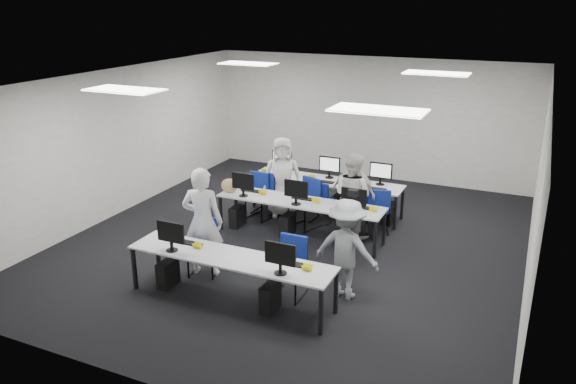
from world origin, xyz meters
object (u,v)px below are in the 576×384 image
at_px(chair_7, 378,217).
at_px(student_1, 353,195).
at_px(chair_6, 322,208).
at_px(desk_front, 230,260).
at_px(chair_0, 204,256).
at_px(student_3, 353,193).
at_px(chair_1, 289,278).
at_px(student_2, 282,177).
at_px(chair_3, 305,212).
at_px(desk_mid, 300,204).
at_px(student_0, 203,222).
at_px(chair_2, 261,204).
at_px(chair_4, 364,224).
at_px(chair_5, 264,199).
at_px(photographer, 346,249).

bearing_deg(chair_7, student_1, -152.11).
bearing_deg(chair_6, desk_front, -88.44).
xyz_separation_m(chair_0, student_3, (1.69, 2.66, 0.50)).
bearing_deg(student_1, chair_7, -111.34).
relative_size(chair_0, chair_1, 0.97).
xyz_separation_m(student_1, student_2, (-1.65, 0.42, 0.02)).
height_order(chair_3, chair_6, chair_3).
distance_m(desk_front, desk_mid, 2.60).
distance_m(chair_7, student_2, 2.13).
xyz_separation_m(desk_mid, student_0, (-0.85, -1.99, 0.23)).
bearing_deg(student_0, chair_2, -98.09).
bearing_deg(chair_4, chair_1, -118.33).
relative_size(chair_1, chair_5, 1.00).
bearing_deg(chair_0, student_0, -49.33).
height_order(desk_front, photographer, photographer).
bearing_deg(chair_4, student_0, -147.80).
distance_m(chair_0, student_3, 3.19).
relative_size(desk_front, photographer, 2.05).
xyz_separation_m(student_3, photographer, (0.70, -2.45, -0.00)).
xyz_separation_m(desk_front, chair_7, (1.27, 3.51, -0.40)).
xyz_separation_m(chair_5, student_0, (0.36, -2.92, 0.62)).
bearing_deg(chair_3, chair_6, 81.88).
bearing_deg(chair_4, chair_2, 157.88).
bearing_deg(chair_0, chair_2, 79.76).
bearing_deg(desk_mid, chair_6, 84.26).
xyz_separation_m(chair_1, chair_4, (0.37, 2.64, -0.03)).
relative_size(chair_6, chair_7, 0.96).
bearing_deg(chair_0, chair_3, 57.05).
height_order(desk_mid, chair_7, chair_7).
xyz_separation_m(chair_4, student_2, (-1.88, 0.38, 0.57)).
relative_size(chair_1, chair_3, 0.96).
bearing_deg(student_3, desk_front, -94.10).
bearing_deg(student_2, photographer, -73.15).
height_order(chair_3, photographer, photographer).
bearing_deg(student_1, photographer, 129.29).
distance_m(chair_3, student_1, 1.10).
height_order(desk_front, chair_2, chair_2).
relative_size(chair_3, student_2, 0.59).
distance_m(chair_2, chair_7, 2.42).
distance_m(chair_5, student_3, 2.10).
bearing_deg(chair_7, student_0, -143.40).
distance_m(desk_front, student_3, 3.38).
xyz_separation_m(chair_1, chair_5, (-1.94, 3.03, 0.00)).
relative_size(student_1, photographer, 1.04).
xyz_separation_m(chair_7, student_2, (-2.06, 0.01, 0.55)).
xyz_separation_m(chair_4, chair_5, (-2.30, 0.39, 0.04)).
bearing_deg(photographer, chair_3, -50.63).
xyz_separation_m(chair_0, chair_2, (-0.27, 2.59, 0.01)).
height_order(chair_6, student_3, student_3).
bearing_deg(chair_6, chair_2, -161.56).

